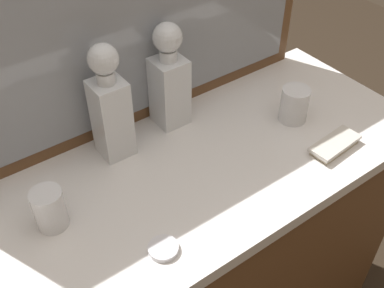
% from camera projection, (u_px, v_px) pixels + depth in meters
% --- Properties ---
extents(dresser, '(1.30, 0.54, 0.90)m').
position_uv_depth(dresser, '(192.00, 269.00, 1.47)').
color(dresser, brown).
rests_on(dresser, ground_plane).
extents(dresser_mirror, '(1.13, 0.03, 0.68)m').
position_uv_depth(dresser_mirror, '(129.00, 4.00, 1.10)').
color(dresser_mirror, brown).
rests_on(dresser_mirror, dresser).
extents(crystal_decanter_right, '(0.08, 0.08, 0.31)m').
position_uv_depth(crystal_decanter_right, '(111.00, 112.00, 1.14)').
color(crystal_decanter_right, white).
rests_on(crystal_decanter_right, dresser).
extents(crystal_decanter_far_left, '(0.09, 0.09, 0.30)m').
position_uv_depth(crystal_decanter_far_left, '(169.00, 85.00, 1.24)').
color(crystal_decanter_far_left, white).
rests_on(crystal_decanter_far_left, dresser).
extents(crystal_tumbler_left, '(0.07, 0.07, 0.10)m').
position_uv_depth(crystal_tumbler_left, '(50.00, 210.00, 1.01)').
color(crystal_tumbler_left, white).
rests_on(crystal_tumbler_left, dresser).
extents(crystal_tumbler_center, '(0.08, 0.08, 0.10)m').
position_uv_depth(crystal_tumbler_center, '(294.00, 106.00, 1.30)').
color(crystal_tumbler_center, white).
rests_on(crystal_tumbler_center, dresser).
extents(silver_brush_center, '(0.15, 0.07, 0.02)m').
position_uv_depth(silver_brush_center, '(335.00, 145.00, 1.22)').
color(silver_brush_center, '#B7A88C').
rests_on(silver_brush_center, dresser).
extents(porcelain_dish, '(0.07, 0.07, 0.01)m').
position_uv_depth(porcelain_dish, '(163.00, 249.00, 0.98)').
color(porcelain_dish, silver).
rests_on(porcelain_dish, dresser).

